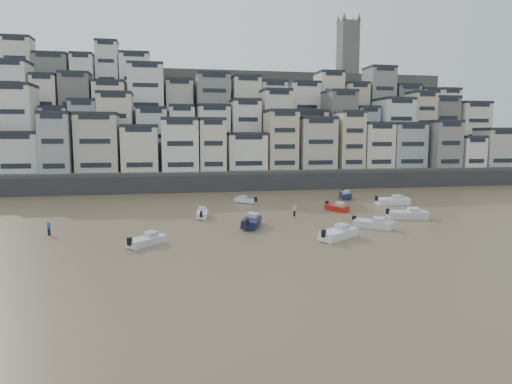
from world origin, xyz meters
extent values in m
plane|color=brown|center=(0.00, 0.00, 0.00)|extent=(400.00, 400.00, 0.00)
cube|color=#38383A|center=(10.00, 65.00, 1.75)|extent=(140.00, 3.00, 3.50)
cube|color=#4C4C47|center=(15.00, 72.00, 2.00)|extent=(140.00, 14.00, 4.00)
cube|color=#4C4C47|center=(15.00, 84.00, 5.00)|extent=(140.00, 14.00, 10.00)
cube|color=#4C4C47|center=(15.00, 96.00, 9.00)|extent=(140.00, 14.00, 18.00)
cube|color=#4C4C47|center=(15.00, 108.00, 13.00)|extent=(140.00, 16.00, 26.00)
cube|color=#4C4C47|center=(15.00, 122.00, 16.00)|extent=(140.00, 18.00, 32.00)
cube|color=#66635E|center=(55.00, 120.00, 41.00)|extent=(6.00, 6.00, 18.00)
camera|label=1|loc=(-6.79, -30.52, 11.57)|focal=32.00mm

